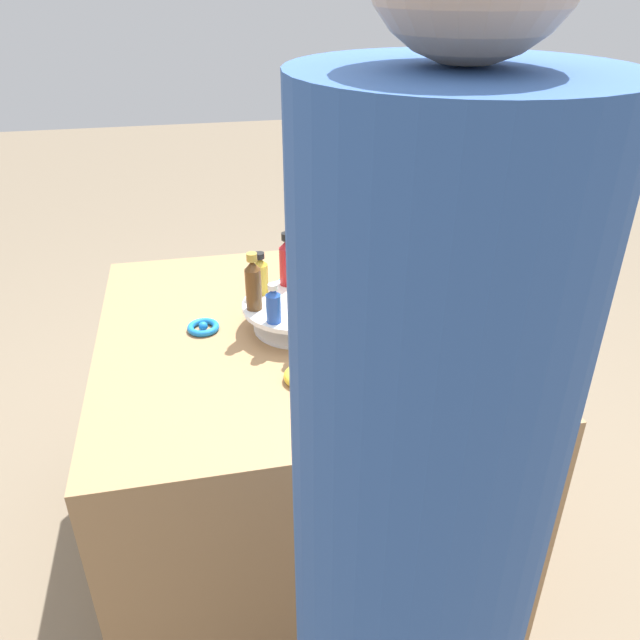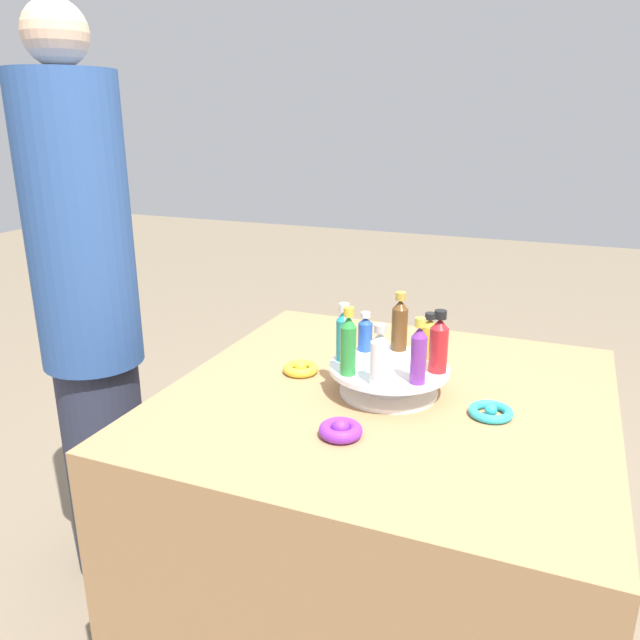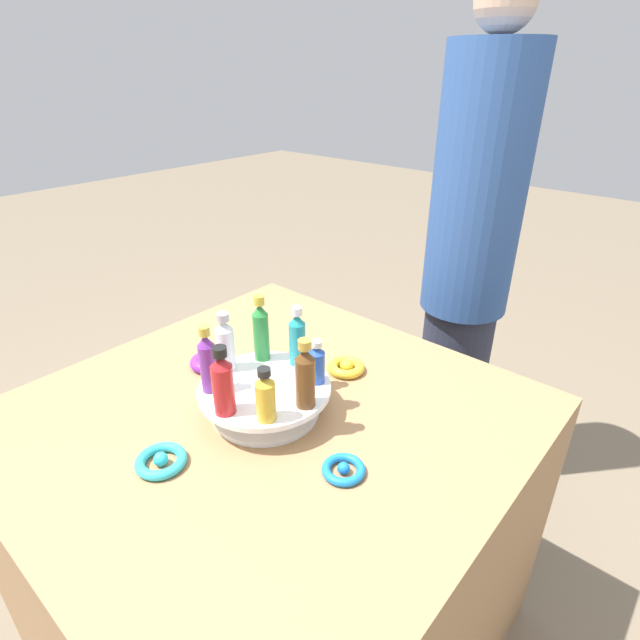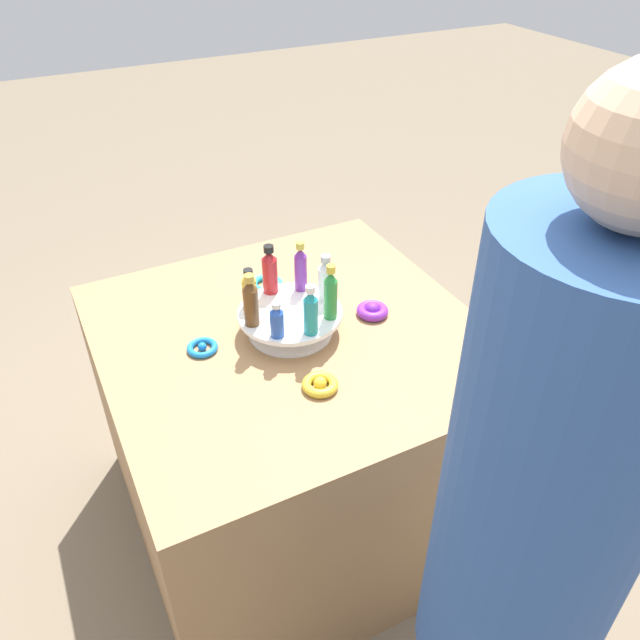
{
  "view_description": "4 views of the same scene",
  "coord_description": "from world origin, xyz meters",
  "px_view_note": "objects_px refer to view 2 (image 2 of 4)",
  "views": [
    {
      "loc": [
        -0.22,
        -1.33,
        1.51
      ],
      "look_at": [
        -0.01,
        -0.29,
        0.91
      ],
      "focal_mm": 35.0,
      "sensor_mm": 36.0,
      "label": 1
    },
    {
      "loc": [
        1.27,
        0.35,
        1.34
      ],
      "look_at": [
        -0.0,
        -0.17,
        0.89
      ],
      "focal_mm": 35.0,
      "sensor_mm": 36.0,
      "label": 2
    },
    {
      "loc": [
        -0.64,
        0.56,
        1.39
      ],
      "look_at": [
        -0.0,
        -0.17,
        0.89
      ],
      "focal_mm": 28.0,
      "sensor_mm": 36.0,
      "label": 3
    },
    {
      "loc": [
        -0.52,
        -1.21,
        1.73
      ],
      "look_at": [
        -0.0,
        -0.18,
        0.89
      ],
      "focal_mm": 35.0,
      "sensor_mm": 36.0,
      "label": 4
    }
  ],
  "objects_px": {
    "bottle_green": "(348,344)",
    "ribbon_bow_gold": "(301,368)",
    "bottle_red": "(439,344)",
    "ribbon_bow_blue": "(425,357)",
    "display_stand": "(389,377)",
    "bottle_blue": "(365,333)",
    "ribbon_bow_teal": "(491,412)",
    "ribbon_bow_purple": "(341,430)",
    "bottle_gold": "(429,337)",
    "bottle_brown": "(400,324)",
    "person_figure": "(89,315)",
    "bottle_purple": "(419,354)",
    "bottle_teal": "(344,334)",
    "bottle_clear": "(379,357)"
  },
  "relations": [
    {
      "from": "bottle_green",
      "to": "ribbon_bow_gold",
      "type": "xyz_separation_m",
      "value": [
        -0.11,
        -0.16,
        -0.13
      ]
    },
    {
      "from": "bottle_red",
      "to": "bottle_green",
      "type": "distance_m",
      "value": 0.2
    },
    {
      "from": "ribbon_bow_blue",
      "to": "display_stand",
      "type": "bearing_deg",
      "value": -7.44
    },
    {
      "from": "bottle_blue",
      "to": "ribbon_bow_teal",
      "type": "relative_size",
      "value": 1.03
    },
    {
      "from": "bottle_blue",
      "to": "ribbon_bow_purple",
      "type": "bearing_deg",
      "value": 9.49
    },
    {
      "from": "bottle_gold",
      "to": "bottle_green",
      "type": "height_order",
      "value": "bottle_green"
    },
    {
      "from": "display_stand",
      "to": "ribbon_bow_purple",
      "type": "height_order",
      "value": "display_stand"
    },
    {
      "from": "bottle_brown",
      "to": "ribbon_bow_gold",
      "type": "bearing_deg",
      "value": -71.19
    },
    {
      "from": "ribbon_bow_purple",
      "to": "ribbon_bow_blue",
      "type": "relative_size",
      "value": 1.11
    },
    {
      "from": "ribbon_bow_purple",
      "to": "person_figure",
      "type": "height_order",
      "value": "person_figure"
    },
    {
      "from": "ribbon_bow_gold",
      "to": "bottle_red",
      "type": "bearing_deg",
      "value": 86.16
    },
    {
      "from": "bottle_purple",
      "to": "bottle_red",
      "type": "xyz_separation_m",
      "value": [
        -0.08,
        0.03,
        -0.0
      ]
    },
    {
      "from": "bottle_red",
      "to": "bottle_brown",
      "type": "distance_m",
      "value": 0.15
    },
    {
      "from": "bottle_teal",
      "to": "ribbon_bow_gold",
      "type": "xyz_separation_m",
      "value": [
        -0.04,
        -0.13,
        -0.12
      ]
    },
    {
      "from": "bottle_green",
      "to": "display_stand",
      "type": "bearing_deg",
      "value": 139.04
    },
    {
      "from": "bottle_blue",
      "to": "bottle_red",
      "type": "bearing_deg",
      "value": 71.54
    },
    {
      "from": "bottle_teal",
      "to": "ribbon_bow_blue",
      "type": "bearing_deg",
      "value": 150.23
    },
    {
      "from": "person_figure",
      "to": "bottle_red",
      "type": "bearing_deg",
      "value": 0.57
    },
    {
      "from": "bottle_brown",
      "to": "ribbon_bow_teal",
      "type": "bearing_deg",
      "value": 60.23
    },
    {
      "from": "bottle_gold",
      "to": "bottle_teal",
      "type": "height_order",
      "value": "bottle_teal"
    },
    {
      "from": "ribbon_bow_gold",
      "to": "bottle_gold",
      "type": "bearing_deg",
      "value": 99.49
    },
    {
      "from": "bottle_purple",
      "to": "bottle_red",
      "type": "bearing_deg",
      "value": 161.54
    },
    {
      "from": "person_figure",
      "to": "ribbon_bow_blue",
      "type": "bearing_deg",
      "value": 14.64
    },
    {
      "from": "bottle_gold",
      "to": "bottle_brown",
      "type": "bearing_deg",
      "value": -108.46
    },
    {
      "from": "display_stand",
      "to": "bottle_teal",
      "type": "height_order",
      "value": "bottle_teal"
    },
    {
      "from": "display_stand",
      "to": "bottle_red",
      "type": "distance_m",
      "value": 0.14
    },
    {
      "from": "bottle_blue",
      "to": "person_figure",
      "type": "bearing_deg",
      "value": -86.09
    },
    {
      "from": "ribbon_bow_purple",
      "to": "bottle_brown",
      "type": "bearing_deg",
      "value": 176.16
    },
    {
      "from": "bottle_green",
      "to": "ribbon_bow_purple",
      "type": "height_order",
      "value": "bottle_green"
    },
    {
      "from": "bottle_red",
      "to": "bottle_clear",
      "type": "distance_m",
      "value": 0.15
    },
    {
      "from": "bottle_brown",
      "to": "bottle_green",
      "type": "relative_size",
      "value": 0.94
    },
    {
      "from": "display_stand",
      "to": "bottle_clear",
      "type": "distance_m",
      "value": 0.14
    },
    {
      "from": "bottle_red",
      "to": "bottle_gold",
      "type": "relative_size",
      "value": 1.29
    },
    {
      "from": "ribbon_bow_purple",
      "to": "bottle_blue",
      "type": "bearing_deg",
      "value": -170.51
    },
    {
      "from": "person_figure",
      "to": "bottle_brown",
      "type": "bearing_deg",
      "value": 7.11
    },
    {
      "from": "bottle_blue",
      "to": "ribbon_bow_blue",
      "type": "relative_size",
      "value": 1.22
    },
    {
      "from": "ribbon_bow_gold",
      "to": "bottle_teal",
      "type": "bearing_deg",
      "value": 73.19
    },
    {
      "from": "bottle_brown",
      "to": "bottle_teal",
      "type": "bearing_deg",
      "value": -40.96
    },
    {
      "from": "ribbon_bow_teal",
      "to": "person_figure",
      "type": "xyz_separation_m",
      "value": [
        -0.05,
        -1.1,
        0.07
      ]
    },
    {
      "from": "person_figure",
      "to": "ribbon_bow_teal",
      "type": "bearing_deg",
      "value": -1.35
    },
    {
      "from": "bottle_brown",
      "to": "bottle_clear",
      "type": "bearing_deg",
      "value": 4.04
    },
    {
      "from": "bottle_brown",
      "to": "bottle_blue",
      "type": "bearing_deg",
      "value": -63.46
    },
    {
      "from": "bottle_purple",
      "to": "bottle_brown",
      "type": "height_order",
      "value": "same"
    },
    {
      "from": "display_stand",
      "to": "bottle_red",
      "type": "xyz_separation_m",
      "value": [
        -0.01,
        0.11,
        0.09
      ]
    },
    {
      "from": "bottle_green",
      "to": "ribbon_bow_teal",
      "type": "xyz_separation_m",
      "value": [
        -0.05,
        0.3,
        -0.13
      ]
    },
    {
      "from": "bottle_clear",
      "to": "bottle_gold",
      "type": "bearing_deg",
      "value": 161.54
    },
    {
      "from": "bottle_gold",
      "to": "bottle_red",
      "type": "bearing_deg",
      "value": 26.54
    },
    {
      "from": "bottle_blue",
      "to": "person_figure",
      "type": "distance_m",
      "value": 0.79
    },
    {
      "from": "bottle_clear",
      "to": "bottle_blue",
      "type": "bearing_deg",
      "value": -153.46
    },
    {
      "from": "bottle_clear",
      "to": "ribbon_bow_teal",
      "type": "distance_m",
      "value": 0.27
    }
  ]
}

